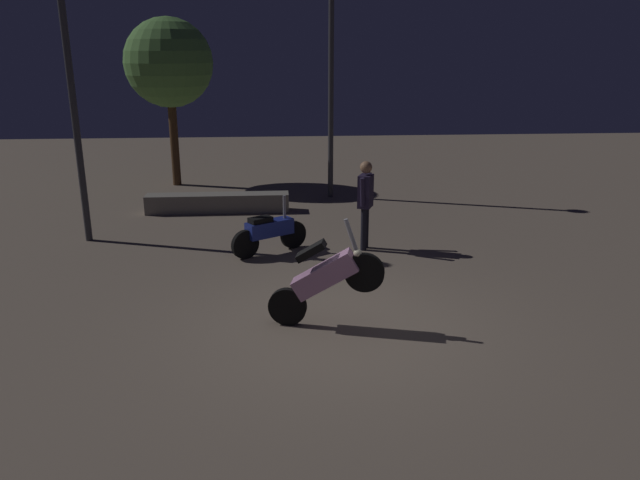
{
  "coord_description": "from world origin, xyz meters",
  "views": [
    {
      "loc": [
        -0.91,
        -8.05,
        3.84
      ],
      "look_at": [
        -0.23,
        0.96,
        1.0
      ],
      "focal_mm": 34.28,
      "sensor_mm": 36.0,
      "label": 1
    }
  ],
  "objects_px": {
    "motorcycle_blue_parked_left": "(270,232)",
    "streetlamp_near": "(331,65)",
    "motorcycle_pink_foreground": "(325,278)",
    "person_rider_beside": "(365,197)",
    "streetlamp_far": "(70,74)"
  },
  "relations": [
    {
      "from": "person_rider_beside",
      "to": "streetlamp_near",
      "type": "relative_size",
      "value": 0.32
    },
    {
      "from": "motorcycle_blue_parked_left",
      "to": "streetlamp_near",
      "type": "xyz_separation_m",
      "value": [
        1.62,
        4.67,
        3.01
      ]
    },
    {
      "from": "motorcycle_pink_foreground",
      "to": "streetlamp_near",
      "type": "xyz_separation_m",
      "value": [
        0.82,
        8.06,
        2.71
      ]
    },
    {
      "from": "motorcycle_pink_foreground",
      "to": "person_rider_beside",
      "type": "bearing_deg",
      "value": 85.03
    },
    {
      "from": "motorcycle_blue_parked_left",
      "to": "streetlamp_near",
      "type": "height_order",
      "value": "streetlamp_near"
    },
    {
      "from": "motorcycle_blue_parked_left",
      "to": "person_rider_beside",
      "type": "relative_size",
      "value": 0.83
    },
    {
      "from": "motorcycle_pink_foreground",
      "to": "streetlamp_far",
      "type": "xyz_separation_m",
      "value": [
        -4.59,
        4.52,
        2.62
      ]
    },
    {
      "from": "streetlamp_near",
      "to": "person_rider_beside",
      "type": "bearing_deg",
      "value": -86.6
    },
    {
      "from": "motorcycle_blue_parked_left",
      "to": "person_rider_beside",
      "type": "distance_m",
      "value": 1.99
    },
    {
      "from": "motorcycle_pink_foreground",
      "to": "motorcycle_blue_parked_left",
      "type": "bearing_deg",
      "value": 115.45
    },
    {
      "from": "streetlamp_far",
      "to": "person_rider_beside",
      "type": "bearing_deg",
      "value": -9.97
    },
    {
      "from": "motorcycle_blue_parked_left",
      "to": "person_rider_beside",
      "type": "bearing_deg",
      "value": -27.93
    },
    {
      "from": "motorcycle_blue_parked_left",
      "to": "person_rider_beside",
      "type": "height_order",
      "value": "person_rider_beside"
    },
    {
      "from": "streetlamp_near",
      "to": "motorcycle_pink_foreground",
      "type": "bearing_deg",
      "value": -95.79
    },
    {
      "from": "motorcycle_blue_parked_left",
      "to": "streetlamp_near",
      "type": "distance_m",
      "value": 5.78
    }
  ]
}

